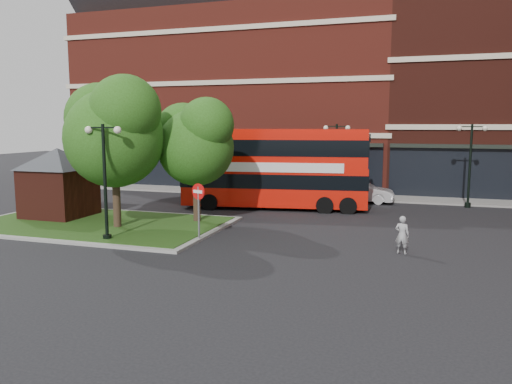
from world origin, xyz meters
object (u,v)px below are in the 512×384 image
(woman, at_px, (402,235))
(car_white, at_px, (360,192))
(bus, at_px, (274,163))
(car_silver, at_px, (221,186))

(woman, relative_size, car_white, 0.36)
(bus, bearing_deg, car_silver, 131.08)
(bus, height_order, car_silver, bus)
(bus, relative_size, woman, 7.41)
(car_white, bearing_deg, car_silver, 87.99)
(car_silver, height_order, car_white, car_white)
(bus, relative_size, car_silver, 3.01)
(bus, relative_size, car_white, 2.64)
(woman, bearing_deg, car_silver, -31.43)
(car_white, bearing_deg, woman, -165.34)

